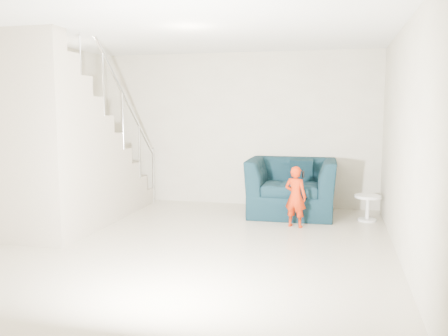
{
  "coord_description": "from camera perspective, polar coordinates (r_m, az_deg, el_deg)",
  "views": [
    {
      "loc": [
        1.79,
        -5.55,
        1.73
      ],
      "look_at": [
        0.15,
        1.2,
        0.85
      ],
      "focal_mm": 38.0,
      "sensor_mm": 36.0,
      "label": 1
    }
  ],
  "objects": [
    {
      "name": "toddler",
      "position": [
        6.98,
        8.59,
        -3.43
      ],
      "size": [
        0.38,
        0.31,
        0.9
      ],
      "primitive_type": "imported",
      "rotation": [
        0.0,
        0.0,
        2.83
      ],
      "color": "#9E0505",
      "rests_on": "floor"
    },
    {
      "name": "back_wall",
      "position": [
        8.49,
        1.49,
        4.66
      ],
      "size": [
        5.0,
        0.0,
        5.0
      ],
      "primitive_type": "plane",
      "rotation": [
        1.57,
        0.0,
        0.0
      ],
      "color": "#A59B87",
      "rests_on": "floor"
    },
    {
      "name": "front_wall",
      "position": [
        3.34,
        -18.82,
        0.29
      ],
      "size": [
        5.0,
        0.0,
        5.0
      ],
      "primitive_type": "plane",
      "rotation": [
        -1.57,
        0.0,
        0.0
      ],
      "color": "#A59B87",
      "rests_on": "floor"
    },
    {
      "name": "left_wall",
      "position": [
        7.02,
        -24.07,
        3.49
      ],
      "size": [
        0.0,
        5.5,
        5.5
      ],
      "primitive_type": "plane",
      "rotation": [
        1.57,
        0.0,
        1.57
      ],
      "color": "#A59B87",
      "rests_on": "floor"
    },
    {
      "name": "cushion",
      "position": [
        8.05,
        9.31,
        -0.22
      ],
      "size": [
        0.38,
        0.18,
        0.38
      ],
      "primitive_type": "cube",
      "rotation": [
        0.21,
        0.0,
        0.0
      ],
      "color": "black",
      "rests_on": "armchair"
    },
    {
      "name": "ceiling",
      "position": [
        5.91,
        -4.35,
        16.65
      ],
      "size": [
        5.5,
        5.5,
        0.0
      ],
      "primitive_type": "plane",
      "rotation": [
        3.14,
        0.0,
        0.0
      ],
      "color": "silver",
      "rests_on": "back_wall"
    },
    {
      "name": "armchair",
      "position": [
        7.8,
        8.13,
        -2.26
      ],
      "size": [
        1.43,
        1.26,
        0.91
      ],
      "primitive_type": "imported",
      "rotation": [
        0.0,
        0.0,
        0.03
      ],
      "color": "black",
      "rests_on": "floor"
    },
    {
      "name": "phone",
      "position": [
        6.91,
        9.51,
        -0.76
      ],
      "size": [
        0.04,
        0.05,
        0.1
      ],
      "primitive_type": "cube",
      "rotation": [
        0.0,
        0.0,
        0.37
      ],
      "color": "black",
      "rests_on": "toddler"
    },
    {
      "name": "throw",
      "position": [
        7.76,
        3.69,
        -1.37
      ],
      "size": [
        0.05,
        0.47,
        0.52
      ],
      "primitive_type": "cube",
      "color": "black",
      "rests_on": "armchair"
    },
    {
      "name": "floor",
      "position": [
        6.08,
        -4.1,
        -9.33
      ],
      "size": [
        5.5,
        5.5,
        0.0
      ],
      "primitive_type": "plane",
      "color": "tan",
      "rests_on": "ground"
    },
    {
      "name": "staircase",
      "position": [
        7.22,
        -18.09,
        0.64
      ],
      "size": [
        1.02,
        3.03,
        3.62
      ],
      "color": "#ADA089",
      "rests_on": "floor"
    },
    {
      "name": "right_wall",
      "position": [
        5.6,
        20.94,
        2.86
      ],
      "size": [
        0.0,
        5.5,
        5.5
      ],
      "primitive_type": "plane",
      "rotation": [
        1.57,
        0.0,
        -1.57
      ],
      "color": "#A59B87",
      "rests_on": "floor"
    },
    {
      "name": "side_table",
      "position": [
        7.63,
        16.9,
        -4.12
      ],
      "size": [
        0.4,
        0.4,
        0.4
      ],
      "color": "silver",
      "rests_on": "floor"
    }
  ]
}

